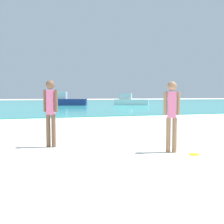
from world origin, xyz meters
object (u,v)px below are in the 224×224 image
Objects in this scene: frisbee at (194,154)px; person_distant at (51,109)px; person_standing at (172,112)px; boat_far at (65,101)px; boat_near at (130,101)px.

person_distant reaches higher than frisbee.
boat_far is (1.69, 28.69, -0.28)m from person_standing.
boat_near is 8.66m from boat_far.
person_distant is 27.52m from boat_far.
frisbee is (0.34, -0.40, -0.91)m from person_standing.
person_standing is 0.31× the size of boat_far.
boat_far is at bearing 113.25° from person_distant.
person_standing is at bearing -74.22° from boat_far.
boat_far is at bearing -155.32° from boat_near.
person_standing is 7.30× the size of frisbee.
frisbee is 0.13× the size of person_distant.
boat_far is (1.35, 29.08, 0.63)m from frisbee.
person_standing is at bearing 1.83° from person_distant.
frisbee is 0.04× the size of boat_far.
person_distant is at bearing 172.83° from person_standing.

